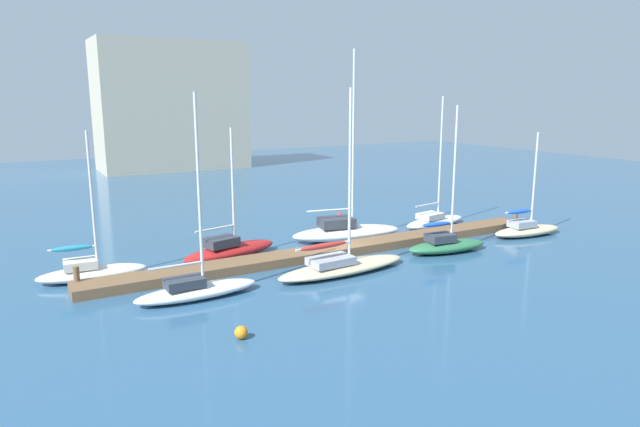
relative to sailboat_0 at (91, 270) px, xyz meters
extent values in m
plane|color=#2D567A|center=(12.84, -2.15, -0.49)|extent=(120.00, 120.00, 0.00)
cube|color=brown|center=(12.84, -2.15, -0.25)|extent=(28.05, 1.69, 0.49)
cylinder|color=brown|center=(-0.79, -1.46, 0.10)|extent=(0.28, 0.28, 1.18)
cylinder|color=brown|center=(26.46, -2.85, 0.10)|extent=(0.28, 0.28, 1.18)
ellipsoid|color=white|center=(0.08, -0.01, -0.17)|extent=(5.23, 2.09, 0.65)
cube|color=silver|center=(-0.43, 0.04, 0.37)|extent=(1.63, 1.29, 0.42)
cylinder|color=silver|center=(0.34, -0.03, 3.46)|extent=(0.13, 0.13, 6.60)
cylinder|color=silver|center=(-0.73, 0.06, 1.18)|extent=(2.15, 0.28, 0.10)
ellipsoid|color=teal|center=(-0.73, 0.06, 1.18)|extent=(1.96, 0.52, 0.28)
ellipsoid|color=white|center=(3.73, -5.06, -0.18)|extent=(5.59, 1.62, 0.61)
cube|color=#333842|center=(3.17, -5.07, 0.32)|extent=(1.69, 1.11, 0.40)
cylinder|color=silver|center=(4.01, -5.06, 4.32)|extent=(0.13, 0.13, 8.39)
cylinder|color=silver|center=(2.84, -5.07, 1.15)|extent=(2.34, 0.13, 0.11)
ellipsoid|color=#B21E1E|center=(7.30, 0.19, -0.11)|extent=(6.04, 3.00, 0.77)
cube|color=#333842|center=(6.73, 0.06, 0.53)|extent=(1.97, 1.57, 0.50)
cylinder|color=silver|center=(7.58, 0.25, 3.48)|extent=(0.13, 0.13, 6.40)
cylinder|color=silver|center=(6.39, -0.02, 1.33)|extent=(2.40, 0.66, 0.11)
ellipsoid|color=beige|center=(11.26, -5.24, -0.20)|extent=(7.54, 2.32, 0.58)
cube|color=#9EA3AD|center=(10.52, -5.28, 0.28)|extent=(2.30, 1.47, 0.38)
cylinder|color=silver|center=(11.64, -5.23, 4.41)|extent=(0.14, 0.14, 8.64)
cylinder|color=silver|center=(10.07, -5.31, 1.11)|extent=(3.13, 0.28, 0.12)
ellipsoid|color=#B72D28|center=(10.07, -5.31, 1.11)|extent=(2.83, 0.50, 0.28)
ellipsoid|color=white|center=(15.05, 0.34, -0.05)|extent=(7.32, 3.45, 0.89)
cube|color=#333842|center=(14.36, 0.48, 0.69)|extent=(2.36, 1.86, 0.58)
cylinder|color=silver|center=(15.40, 0.27, 5.72)|extent=(0.14, 0.14, 10.64)
cylinder|color=silver|center=(13.95, 0.56, 1.47)|extent=(2.92, 0.69, 0.11)
ellipsoid|color=#2D7047|center=(18.54, -4.91, -0.15)|extent=(5.19, 2.24, 0.69)
cube|color=#333842|center=(18.04, -4.85, 0.42)|extent=(1.64, 1.32, 0.45)
cylinder|color=silver|center=(18.79, -4.94, 4.02)|extent=(0.13, 0.13, 7.65)
cylinder|color=silver|center=(17.74, -4.81, 1.23)|extent=(2.11, 0.36, 0.10)
ellipsoid|color=blue|center=(17.74, -4.81, 1.23)|extent=(1.93, 0.59, 0.28)
ellipsoid|color=white|center=(22.39, 0.53, -0.19)|extent=(5.70, 2.60, 0.59)
cube|color=silver|center=(21.85, 0.44, 0.29)|extent=(1.82, 1.46, 0.38)
cylinder|color=silver|center=(22.67, 0.57, 4.21)|extent=(0.13, 0.13, 8.21)
cylinder|color=silver|center=(21.53, 0.38, 1.12)|extent=(2.29, 0.48, 0.11)
ellipsoid|color=beige|center=(25.69, -4.55, -0.17)|extent=(5.29, 2.00, 0.63)
cube|color=#9EA3AD|center=(25.18, -4.50, 0.35)|extent=(1.64, 1.21, 0.41)
cylinder|color=silver|center=(25.95, -4.57, 3.12)|extent=(0.13, 0.13, 5.96)
cylinder|color=silver|center=(24.87, -4.47, 1.17)|extent=(2.17, 0.30, 0.10)
ellipsoid|color=blue|center=(24.87, -4.47, 1.17)|extent=(1.98, 0.53, 0.28)
sphere|color=orange|center=(3.80, -10.06, -0.24)|extent=(0.50, 0.50, 0.50)
sphere|color=red|center=(17.67, 5.43, -0.23)|extent=(0.52, 0.52, 0.52)
cube|color=#BCB299|center=(15.42, 40.66, 7.10)|extent=(17.15, 8.11, 15.18)
camera|label=1|loc=(-3.33, -28.40, 8.36)|focal=31.59mm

